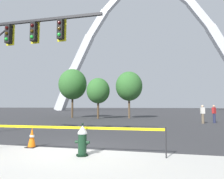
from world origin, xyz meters
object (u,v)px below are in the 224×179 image
(monument_arch, at_px, (146,50))
(pedestrian_standing_center, at_px, (214,114))
(pedestrian_walking_left, at_px, (203,114))
(traffic_signal_gantry, at_px, (1,48))
(traffic_cone_by_hydrant, at_px, (32,138))
(fire_hydrant, at_px, (82,141))

(monument_arch, relative_size, pedestrian_standing_center, 35.92)
(pedestrian_walking_left, bearing_deg, pedestrian_standing_center, 35.65)
(traffic_signal_gantry, bearing_deg, pedestrian_walking_left, 42.20)
(pedestrian_walking_left, bearing_deg, traffic_signal_gantry, -137.80)
(traffic_cone_by_hydrant, relative_size, pedestrian_walking_left, 0.46)
(fire_hydrant, distance_m, pedestrian_standing_center, 15.20)
(fire_hydrant, bearing_deg, traffic_signal_gantry, 156.28)
(monument_arch, xyz_separation_m, pedestrian_standing_center, (7.70, -38.21, -16.83))
(monument_arch, bearing_deg, traffic_signal_gantry, -95.50)
(traffic_signal_gantry, relative_size, monument_arch, 0.14)
(traffic_cone_by_hydrant, bearing_deg, pedestrian_walking_left, 54.76)
(traffic_cone_by_hydrant, height_order, traffic_signal_gantry, traffic_signal_gantry)
(fire_hydrant, height_order, monument_arch, monument_arch)
(fire_hydrant, height_order, pedestrian_walking_left, pedestrian_walking_left)
(traffic_signal_gantry, bearing_deg, monument_arch, 84.50)
(traffic_cone_by_hydrant, height_order, pedestrian_walking_left, pedestrian_walking_left)
(pedestrian_standing_center, bearing_deg, traffic_signal_gantry, -138.33)
(traffic_signal_gantry, bearing_deg, pedestrian_standing_center, 41.67)
(pedestrian_walking_left, bearing_deg, fire_hydrant, -115.81)
(traffic_cone_by_hydrant, bearing_deg, fire_hydrant, -18.20)
(fire_hydrant, xyz_separation_m, pedestrian_walking_left, (6.09, 12.59, 0.35))
(monument_arch, bearing_deg, pedestrian_walking_left, -80.41)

